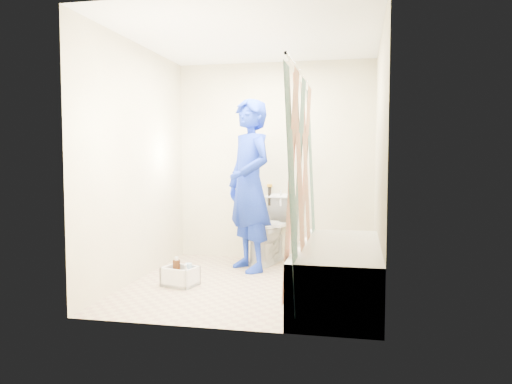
% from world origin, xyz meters
% --- Properties ---
extents(floor, '(2.60, 2.60, 0.00)m').
position_xyz_m(floor, '(0.00, 0.00, 0.00)').
color(floor, tan).
rests_on(floor, ground).
extents(ceiling, '(2.40, 2.60, 0.02)m').
position_xyz_m(ceiling, '(0.00, 0.00, 2.40)').
color(ceiling, white).
rests_on(ceiling, wall_back).
extents(wall_back, '(2.40, 0.02, 2.40)m').
position_xyz_m(wall_back, '(0.00, 1.30, 1.20)').
color(wall_back, beige).
rests_on(wall_back, ground).
extents(wall_front, '(2.40, 0.02, 2.40)m').
position_xyz_m(wall_front, '(0.00, -1.30, 1.20)').
color(wall_front, beige).
rests_on(wall_front, ground).
extents(wall_left, '(0.02, 2.60, 2.40)m').
position_xyz_m(wall_left, '(-1.20, 0.00, 1.20)').
color(wall_left, beige).
rests_on(wall_left, ground).
extents(wall_right, '(0.02, 2.60, 2.40)m').
position_xyz_m(wall_right, '(1.20, 0.00, 1.20)').
color(wall_right, beige).
rests_on(wall_right, ground).
extents(bathtub, '(0.70, 1.75, 0.50)m').
position_xyz_m(bathtub, '(0.85, -0.43, 0.27)').
color(bathtub, white).
rests_on(bathtub, ground).
extents(curtain_rod, '(0.02, 1.90, 0.02)m').
position_xyz_m(curtain_rod, '(0.52, -0.43, 1.95)').
color(curtain_rod, silver).
rests_on(curtain_rod, wall_back).
extents(shower_curtain, '(0.06, 1.75, 1.80)m').
position_xyz_m(shower_curtain, '(0.52, -0.43, 1.02)').
color(shower_curtain, white).
rests_on(shower_curtain, curtain_rod).
extents(toilet, '(0.64, 0.88, 0.81)m').
position_xyz_m(toilet, '(-0.03, 1.06, 0.40)').
color(toilet, white).
rests_on(toilet, ground).
extents(tank_lid, '(0.53, 0.33, 0.04)m').
position_xyz_m(tank_lid, '(-0.06, 0.93, 0.47)').
color(tank_lid, silver).
rests_on(tank_lid, toilet).
extents(tank_internals, '(0.19, 0.09, 0.26)m').
position_xyz_m(tank_internals, '(-0.02, 1.28, 0.80)').
color(tank_internals, black).
rests_on(tank_internals, toilet).
extents(plumber, '(0.80, 0.81, 1.89)m').
position_xyz_m(plumber, '(-0.17, 0.61, 0.94)').
color(plumber, '#0E1491').
rests_on(plumber, ground).
extents(cleaning_caddy, '(0.36, 0.32, 0.24)m').
position_xyz_m(cleaning_caddy, '(-0.67, -0.20, 0.09)').
color(cleaning_caddy, silver).
rests_on(cleaning_caddy, ground).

